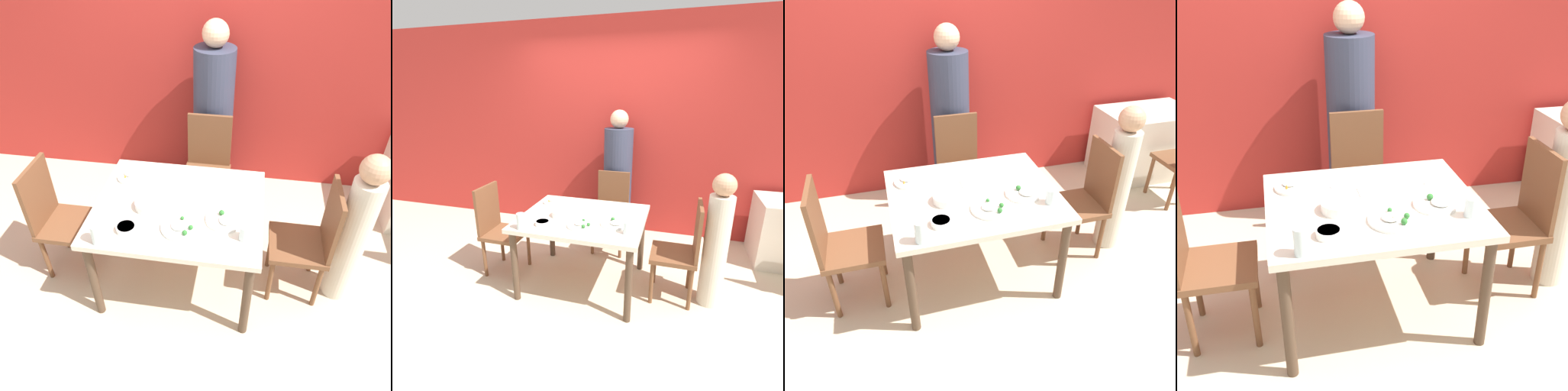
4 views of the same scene
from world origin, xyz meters
The scene contains 19 objects.
ground_plane centered at (0.00, 0.00, 0.00)m, with size 10.00×10.00×0.00m, color beige.
wall_back centered at (0.00, 1.45, 1.35)m, with size 10.00×0.06×2.70m.
dining_table centered at (0.00, 0.00, 0.64)m, with size 1.15×0.96×0.72m.
chair_adult_spot centered at (0.09, 0.82, 0.50)m, with size 0.40×0.40×0.94m.
chair_child_spot centered at (0.92, 0.04, 0.50)m, with size 0.40×0.40×0.94m.
chair_empty_left centered at (-0.92, -0.02, 0.50)m, with size 0.40×0.40×0.94m.
person_adult centered at (0.09, 1.17, 0.75)m, with size 0.36×0.36×1.63m.
person_child centered at (1.18, 0.04, 0.59)m, with size 0.20×0.20×1.21m.
bowl_curry centered at (-0.19, -0.05, 0.75)m, with size 0.19×0.19×0.05m.
plate_rice_adult centered at (0.32, -0.11, 0.74)m, with size 0.24×0.24×0.05m.
plate_rice_child centered at (-0.41, 0.26, 0.74)m, with size 0.21×0.21×0.05m.
plate_noodles centered at (0.06, -0.22, 0.74)m, with size 0.27×0.27×0.05m.
bowl_rice_small centered at (-0.28, -0.30, 0.74)m, with size 0.13×0.13×0.04m.
glass_water_tall centered at (-0.42, -0.42, 0.79)m, with size 0.07×0.07×0.14m.
glass_water_short centered at (0.46, -0.25, 0.78)m, with size 0.07×0.07×0.10m.
napkin_folded centered at (0.02, 0.12, 0.73)m, with size 0.14×0.14×0.01m.
fork_steel centered at (0.43, 0.13, 0.73)m, with size 0.18×0.07×0.01m.
spoon_steel centered at (-0.11, 0.24, 0.73)m, with size 0.18×0.07×0.01m.
background_table centered at (2.18, 1.04, 0.36)m, with size 0.96×0.61×0.73m.
Camera 3 is at (-0.56, -2.14, 2.13)m, focal length 35.00 mm.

